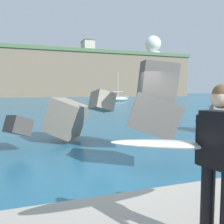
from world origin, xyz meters
name	(u,v)px	position (x,y,z in m)	size (l,w,h in m)	color
ground_plane	(126,169)	(0.00, 0.00, 0.00)	(400.00, 400.00, 0.00)	#235B7A
surfer_with_board	(208,153)	(-0.46, -3.39, 1.28)	(2.12, 1.35, 1.78)	black
boat_near_right	(119,98)	(14.88, 39.40, 0.56)	(4.31, 2.43, 5.73)	white
mooring_buoy_middle	(114,101)	(12.48, 35.62, 0.22)	(0.44, 0.44, 0.44)	yellow
mooring_buoy_outer	(66,105)	(2.17, 25.00, 0.22)	(0.44, 0.44, 0.44)	silver
headland_bluff	(82,76)	(19.81, 97.42, 8.45)	(80.49, 40.37, 16.85)	#756651
radar_dome	(153,46)	(49.95, 89.94, 21.72)	(7.02, 7.02, 9.33)	silver
station_building_west	(37,51)	(1.60, 103.55, 18.96)	(4.39, 7.52, 4.18)	beige
station_building_central	(88,48)	(21.85, 94.72, 19.95)	(4.48, 8.39, 6.16)	#B2ADA3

